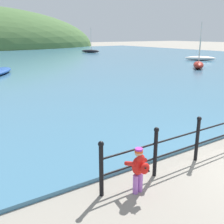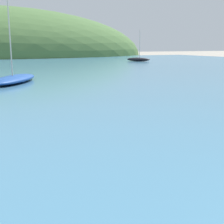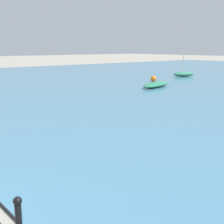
{
  "view_description": "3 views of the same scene",
  "coord_description": "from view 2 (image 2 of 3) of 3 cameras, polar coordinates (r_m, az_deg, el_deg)",
  "views": [
    {
      "loc": [
        -6.37,
        -2.55,
        3.19
      ],
      "look_at": [
        -2.14,
        3.89,
        0.91
      ],
      "focal_mm": 42.0,
      "sensor_mm": 36.0,
      "label": 1
    },
    {
      "loc": [
        -4.9,
        0.65,
        2.32
      ],
      "look_at": [
        -1.84,
        7.46,
        0.72
      ],
      "focal_mm": 50.0,
      "sensor_mm": 36.0,
      "label": 2
    },
    {
      "loc": [
        5.5,
        0.05,
        3.13
      ],
      "look_at": [
        -2.59,
        6.81,
        0.91
      ],
      "focal_mm": 50.0,
      "sensor_mm": 36.0,
      "label": 3
    }
  ],
  "objects": [
    {
      "name": "boat_twin_mast",
      "position": [
        44.27,
        4.82,
        9.59
      ],
      "size": [
        2.9,
        3.24,
        4.25
      ],
      "color": "black",
      "rests_on": "water"
    },
    {
      "name": "water",
      "position": [
        31.81,
        -15.45,
        7.62
      ],
      "size": [
        80.0,
        60.0,
        0.1
      ],
      "primitive_type": "cube",
      "color": "teal",
      "rests_on": "ground"
    },
    {
      "name": "boat_red_dinghy",
      "position": [
        19.72,
        -17.41,
        5.84
      ],
      "size": [
        3.96,
        5.24,
        6.06
      ],
      "color": "#1E4793",
      "rests_on": "water"
    }
  ]
}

